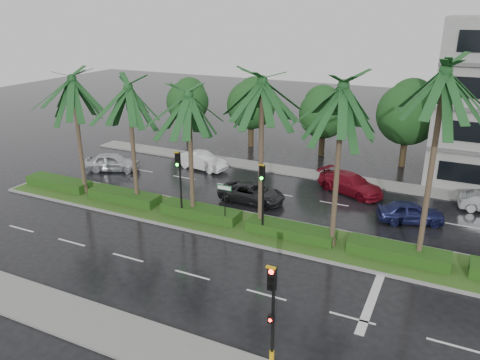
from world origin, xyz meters
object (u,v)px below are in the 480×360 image
at_px(car_white, 202,161).
at_px(car_darkgrey, 252,193).
at_px(signal_near, 272,313).
at_px(car_blue, 411,212).
at_px(car_red, 350,184).
at_px(car_silver, 113,162).
at_px(signal_median_left, 179,175).
at_px(street_sign, 225,195).

height_order(car_white, car_darkgrey, car_white).
distance_m(signal_near, car_blue, 15.93).
xyz_separation_m(car_darkgrey, car_red, (5.72, 4.52, 0.08)).
relative_size(car_silver, car_darkgrey, 0.94).
height_order(signal_near, signal_median_left, signal_median_left).
xyz_separation_m(car_white, car_red, (12.26, -0.04, 0.01)).
bearing_deg(signal_median_left, car_darkgrey, 58.94).
distance_m(street_sign, car_red, 10.60).
distance_m(signal_median_left, car_red, 12.68).
bearing_deg(car_darkgrey, car_silver, 86.17).
relative_size(car_silver, car_red, 0.87).
bearing_deg(car_red, signal_median_left, 159.99).
bearing_deg(car_silver, car_darkgrey, -119.25).
xyz_separation_m(signal_near, car_silver, (-20.17, 15.36, -1.77)).
height_order(street_sign, car_white, street_sign).
distance_m(car_silver, car_darkgrey, 12.99).
xyz_separation_m(car_darkgrey, car_blue, (10.22, 1.24, 0.05)).
relative_size(car_silver, car_blue, 1.07).
relative_size(car_white, car_darkgrey, 0.94).
distance_m(signal_median_left, car_white, 10.17).
xyz_separation_m(signal_near, street_sign, (-7.00, 9.87, -0.38)).
xyz_separation_m(car_silver, car_blue, (23.17, 0.18, -0.05)).
bearing_deg(car_white, car_red, -82.72).
relative_size(signal_median_left, car_white, 1.01).
xyz_separation_m(signal_near, car_darkgrey, (-7.22, 14.30, -1.87)).
bearing_deg(signal_median_left, car_white, 112.32).
bearing_deg(signal_near, car_red, 94.56).
bearing_deg(car_white, signal_near, -136.41).
xyz_separation_m(street_sign, car_silver, (-13.17, 5.49, -1.39)).
distance_m(car_white, car_red, 12.26).
relative_size(car_darkgrey, car_blue, 1.14).
xyz_separation_m(signal_median_left, car_red, (8.50, 9.13, -2.28)).
distance_m(street_sign, car_silver, 14.34).
bearing_deg(car_darkgrey, signal_near, -152.35).
relative_size(street_sign, car_white, 0.60).
bearing_deg(car_white, street_sign, -135.57).
bearing_deg(car_darkgrey, car_white, 55.96).
relative_size(signal_near, car_red, 0.88).
bearing_deg(car_blue, car_silver, 70.85).
xyz_separation_m(street_sign, car_white, (-6.76, 8.99, -1.41)).
bearing_deg(car_blue, car_darkgrey, 77.32).
xyz_separation_m(signal_near, signal_median_left, (-10.00, 9.69, 0.49)).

